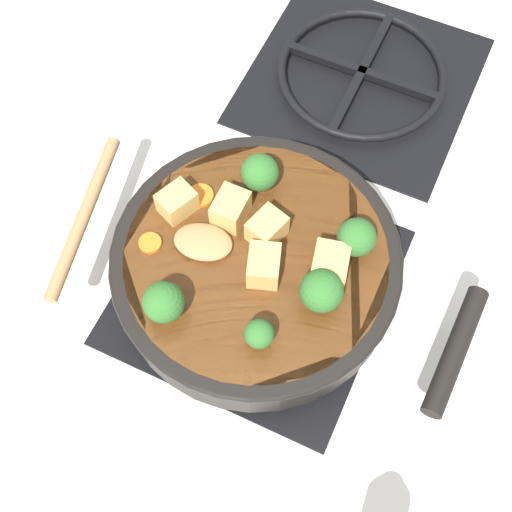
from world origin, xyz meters
TOP-DOWN VIEW (x-y plane):
  - ground_plane at (0.00, 0.00)m, footprint 2.40×2.40m
  - front_burner_grate at (0.00, 0.00)m, footprint 0.31×0.31m
  - rear_burner_grate at (0.00, 0.36)m, footprint 0.31×0.31m
  - skillet_pan at (0.00, -0.00)m, footprint 0.43×0.34m
  - wooden_spoon at (-0.14, -0.03)m, footprint 0.21×0.22m
  - tofu_cube_center_large at (0.08, 0.01)m, footprint 0.05×0.05m
  - tofu_cube_near_handle at (-0.11, 0.02)m, footprint 0.05×0.05m
  - tofu_cube_east_chunk at (0.00, 0.03)m, footprint 0.04×0.05m
  - tofu_cube_west_chunk at (-0.05, 0.04)m, footprint 0.03×0.04m
  - tofu_cube_back_piece at (0.02, -0.02)m, footprint 0.05×0.05m
  - broccoli_floret_near_spoon at (-0.04, 0.09)m, footprint 0.04×0.04m
  - broccoli_floret_center_top at (0.05, -0.09)m, footprint 0.03×0.03m
  - broccoli_floret_east_rim at (0.09, -0.02)m, footprint 0.05×0.05m
  - broccoli_floret_west_rim at (0.10, 0.06)m, footprint 0.04×0.04m
  - broccoli_floret_north_edge at (-0.06, -0.10)m, footprint 0.05×0.05m
  - carrot_slice_orange_thin at (-0.09, 0.04)m, footprint 0.03×0.03m
  - carrot_slice_near_center at (-0.12, -0.04)m, footprint 0.03×0.03m

SIDE VIEW (x-z plane):
  - ground_plane at x=0.00m, z-range 0.00..0.00m
  - front_burner_grate at x=0.00m, z-range 0.00..0.03m
  - rear_burner_grate at x=0.00m, z-range 0.00..0.03m
  - skillet_pan at x=0.00m, z-range 0.03..0.09m
  - carrot_slice_orange_thin at x=-0.09m, z-range 0.09..0.09m
  - carrot_slice_near_center at x=-0.12m, z-range 0.09..0.09m
  - wooden_spoon at x=-0.14m, z-range 0.09..0.10m
  - tofu_cube_near_handle at x=-0.11m, z-range 0.09..0.12m
  - tofu_cube_east_chunk at x=0.00m, z-range 0.09..0.12m
  - tofu_cube_west_chunk at x=-0.05m, z-range 0.09..0.12m
  - tofu_cube_back_piece at x=0.02m, z-range 0.09..0.12m
  - tofu_cube_center_large at x=0.08m, z-range 0.09..0.12m
  - broccoli_floret_center_top at x=0.05m, z-range 0.09..0.13m
  - broccoli_floret_west_rim at x=0.10m, z-range 0.09..0.14m
  - broccoli_floret_near_spoon at x=-0.04m, z-range 0.09..0.14m
  - broccoli_floret_north_edge at x=-0.06m, z-range 0.09..0.14m
  - broccoli_floret_east_rim at x=0.09m, z-range 0.09..0.14m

